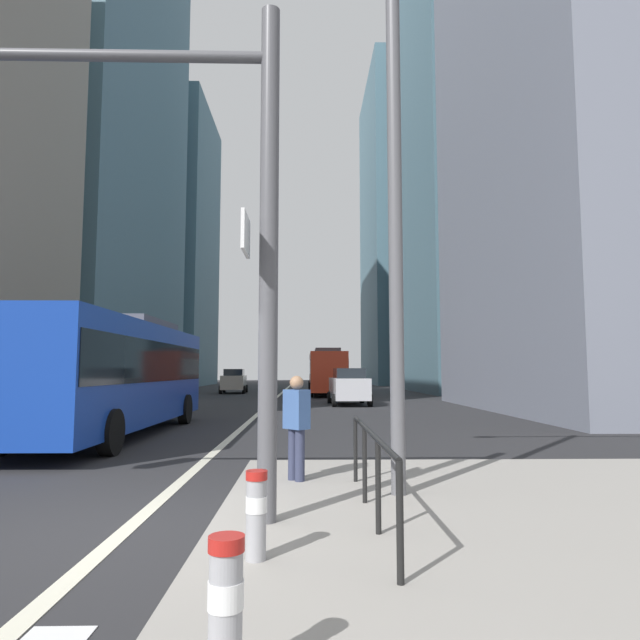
{
  "coord_description": "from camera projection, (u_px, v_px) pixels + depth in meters",
  "views": [
    {
      "loc": [
        2.06,
        -6.55,
        1.82
      ],
      "look_at": [
        2.77,
        23.95,
        4.61
      ],
      "focal_mm": 31.05,
      "sensor_mm": 36.0,
      "label": 1
    }
  ],
  "objects": [
    {
      "name": "office_tower_right_far",
      "position": [
        414.0,
        231.0,
        77.3
      ],
      "size": [
        13.16,
        20.7,
        42.56
      ],
      "primitive_type": "cube",
      "color": "slate",
      "rests_on": "ground"
    },
    {
      "name": "lane_centre_line",
      "position": [
        276.0,
        398.0,
        36.18
      ],
      "size": [
        0.2,
        80.0,
        0.01
      ],
      "primitive_type": "cube",
      "color": "beige",
      "rests_on": "ground"
    },
    {
      "name": "office_tower_right_mid",
      "position": [
        467.0,
        132.0,
        51.59
      ],
      "size": [
        11.21,
        20.27,
        48.02
      ],
      "primitive_type": "cube",
      "color": "slate",
      "rests_on": "ground"
    },
    {
      "name": "pedestrian_waiting",
      "position": [
        296.0,
        422.0,
        8.5
      ],
      "size": [
        0.43,
        0.44,
        1.59
      ],
      "color": "#2D334C",
      "rests_on": "median_island"
    },
    {
      "name": "bollard_right",
      "position": [
        256.0,
        510.0,
        4.93
      ],
      "size": [
        0.2,
        0.2,
        0.78
      ],
      "color": "#99999E",
      "rests_on": "median_island"
    },
    {
      "name": "traffic_signal_gantry",
      "position": [
        84.0,
        171.0,
        6.42
      ],
      "size": [
        6.44,
        0.65,
        6.0
      ],
      "color": "#515156",
      "rests_on": "median_island"
    },
    {
      "name": "city_bus_red_receding",
      "position": [
        326.0,
        370.0,
        41.77
      ],
      "size": [
        2.72,
        11.34,
        3.4
      ],
      "color": "red",
      "rests_on": "ground"
    },
    {
      "name": "office_tower_left_far",
      "position": [
        164.0,
        246.0,
        69.62
      ],
      "size": [
        11.31,
        16.52,
        34.8
      ],
      "primitive_type": "cube",
      "color": "slate",
      "rests_on": "ground"
    },
    {
      "name": "street_lamp_post",
      "position": [
        394.0,
        128.0,
        7.93
      ],
      "size": [
        5.5,
        0.32,
        8.0
      ],
      "color": "#56565B",
      "rests_on": "median_island"
    },
    {
      "name": "pedestrian_railing",
      "position": [
        371.0,
        453.0,
        6.4
      ],
      "size": [
        0.06,
        4.09,
        0.98
      ],
      "color": "black",
      "rests_on": "median_island"
    },
    {
      "name": "car_oncoming_mid",
      "position": [
        234.0,
        381.0,
        44.64
      ],
      "size": [
        2.19,
        4.22,
        1.94
      ],
      "color": "#B2A899",
      "rests_on": "ground"
    },
    {
      "name": "bollard_left",
      "position": [
        226.0,
        604.0,
        2.91
      ],
      "size": [
        0.2,
        0.2,
        0.79
      ],
      "color": "#99999E",
      "rests_on": "median_island"
    },
    {
      "name": "city_bus_blue_oncoming",
      "position": [
        115.0,
        370.0,
        15.54
      ],
      "size": [
        2.74,
        11.11,
        3.4
      ],
      "color": "#14389E",
      "rests_on": "ground"
    },
    {
      "name": "car_receding_near",
      "position": [
        349.0,
        386.0,
        29.41
      ],
      "size": [
        2.18,
        4.55,
        1.94
      ],
      "color": "silver",
      "rests_on": "ground"
    },
    {
      "name": "ground_plane",
      "position": [
        264.0,
        409.0,
        26.22
      ],
      "size": [
        160.0,
        160.0,
        0.0
      ],
      "primitive_type": "plane",
      "color": "#28282B"
    },
    {
      "name": "office_tower_left_mid",
      "position": [
        91.0,
        136.0,
        46.06
      ],
      "size": [
        10.69,
        23.74,
        42.56
      ],
      "primitive_type": "cube",
      "color": "slate",
      "rests_on": "ground"
    }
  ]
}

